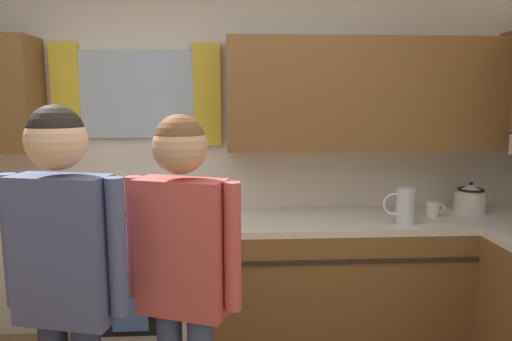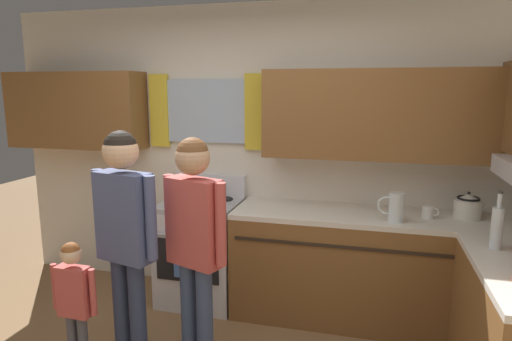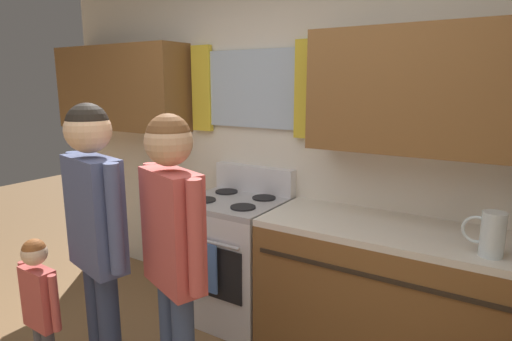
{
  "view_description": "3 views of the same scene",
  "coord_description": "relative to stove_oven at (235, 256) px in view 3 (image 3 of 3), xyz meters",
  "views": [
    {
      "loc": [
        0.23,
        -1.26,
        1.64
      ],
      "look_at": [
        0.36,
        1.01,
        1.29
      ],
      "focal_mm": 32.17,
      "sensor_mm": 36.0,
      "label": 1
    },
    {
      "loc": [
        1.08,
        -1.94,
        1.88
      ],
      "look_at": [
        0.32,
        0.96,
        1.32
      ],
      "focal_mm": 30.95,
      "sensor_mm": 36.0,
      "label": 2
    },
    {
      "loc": [
        1.34,
        -0.84,
        1.72
      ],
      "look_at": [
        0.18,
        1.01,
        1.26
      ],
      "focal_mm": 29.61,
      "sensor_mm": 36.0,
      "label": 3
    }
  ],
  "objects": [
    {
      "name": "back_wall_unit",
      "position": [
        0.38,
        0.27,
        0.98
      ],
      "size": [
        4.6,
        0.42,
        2.6
      ],
      "color": "silver",
      "rests_on": "ground"
    },
    {
      "name": "stove_oven",
      "position": [
        0.0,
        0.0,
        0.0
      ],
      "size": [
        0.67,
        0.67,
        1.1
      ],
      "color": "silver",
      "rests_on": "ground"
    },
    {
      "name": "water_pitcher",
      "position": [
        1.61,
        -0.17,
        0.54
      ],
      "size": [
        0.19,
        0.11,
        0.22
      ],
      "color": "silver",
      "rests_on": "kitchen_counter_run"
    },
    {
      "name": "adult_holding_child",
      "position": [
        -0.06,
        -1.12,
        0.56
      ],
      "size": [
        0.49,
        0.24,
        1.63
      ],
      "color": "#2D3856",
      "rests_on": "ground"
    },
    {
      "name": "adult_in_plaid",
      "position": [
        0.38,
        -1.03,
        0.53
      ],
      "size": [
        0.47,
        0.27,
        1.59
      ],
      "color": "#38476B",
      "rests_on": "ground"
    },
    {
      "name": "small_child",
      "position": [
        -0.34,
        -1.28,
        0.13
      ],
      "size": [
        0.32,
        0.13,
        0.95
      ],
      "color": "#4C4C56",
      "rests_on": "ground"
    }
  ]
}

